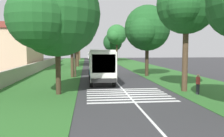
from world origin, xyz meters
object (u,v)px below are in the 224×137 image
trailing_car_0 (95,65)px  roadside_tree_left_3 (54,16)px  trailing_minibus_0 (91,55)px  roadside_tree_right_3 (146,29)px  roadside_tree_left_2 (77,39)px  roadside_tree_right_2 (185,7)px  utility_pole (75,48)px  coach_bus (100,63)px  trailing_car_2 (93,60)px  roadside_tree_right_4 (116,35)px  roadside_tree_left_0 (70,19)px  roadside_tree_left_1 (77,32)px  trailing_car_1 (93,63)px  trailing_car_3 (104,59)px  roadside_building (13,48)px  roadside_tree_right_1 (112,43)px  pedestrian (198,84)px  roadside_tree_left_4 (79,36)px

trailing_car_0 → roadside_tree_left_3: size_ratio=0.42×
trailing_minibus_0 → roadside_tree_right_3: bearing=-172.6°
roadside_tree_left_2 → roadside_tree_right_2: roadside_tree_right_2 is taller
roadside_tree_left_3 → utility_pole: roadside_tree_left_3 is taller
coach_bus → roadside_tree_left_3: 9.61m
trailing_car_2 → roadside_tree_right_4: 13.48m
trailing_car_0 → roadside_tree_left_0: 17.02m
roadside_tree_left_1 → roadside_tree_right_4: size_ratio=1.01×
roadside_tree_left_1 → roadside_tree_right_4: (21.14, -11.31, 0.56)m
trailing_car_1 → trailing_car_3: bearing=-12.4°
roadside_tree_left_3 → roadside_tree_right_4: size_ratio=0.90×
roadside_tree_left_0 → roadside_tree_left_3: (-11.58, 0.45, -1.21)m
roadside_building → roadside_tree_right_2: bearing=-137.3°
trailing_car_0 → roadside_tree_left_1: (4.44, 3.73, 6.80)m
coach_bus → roadside_building: (16.51, 14.76, 1.86)m
roadside_tree_left_2 → roadside_building: bearing=150.2°
roadside_tree_left_2 → utility_pole: roadside_tree_left_2 is taller
coach_bus → trailing_minibus_0: bearing=0.1°
trailing_car_0 → roadside_tree_left_1: 8.94m
roadside_tree_left_1 → roadside_tree_right_2: roadside_tree_left_1 is taller
roadside_tree_right_2 → roadside_tree_right_3: roadside_tree_right_2 is taller
trailing_car_3 → roadside_tree_right_2: 52.52m
trailing_car_2 → roadside_tree_left_2: size_ratio=0.46×
coach_bus → roadside_tree_left_0: bearing=42.2°
roadside_tree_left_0 → roadside_tree_right_1: roadside_tree_left_0 is taller
utility_pole → trailing_car_1: bearing=-7.6°
pedestrian → roadside_building: bearing=41.5°
roadside_tree_left_4 → roadside_tree_right_1: (-2.29, -11.30, -2.32)m
trailing_car_3 → pedestrian: 53.83m
coach_bus → trailing_car_2: (36.30, -0.05, -1.48)m
roadside_tree_left_0 → utility_pole: (0.26, -0.59, -3.83)m
roadside_tree_left_3 → roadside_building: (24.01, 10.61, -2.49)m
trailing_minibus_0 → pedestrian: 66.16m
roadside_tree_right_2 → utility_pole: 15.67m
trailing_car_3 → roadside_tree_right_4: 8.26m
trailing_car_1 → trailing_car_3: (18.47, -4.05, 0.00)m
trailing_car_0 → roadside_tree_left_3: 27.56m
roadside_tree_right_2 → pedestrian: (-1.72, -0.59, -6.62)m
roadside_tree_right_1 → roadside_tree_right_3: 47.52m
roadside_tree_left_2 → roadside_tree_right_1: 20.76m
roadside_tree_left_3 → pedestrian: size_ratio=6.03×
trailing_car_2 → roadside_tree_left_4: (18.36, 4.22, 7.56)m
roadside_tree_right_1 → trailing_car_1: bearing=164.2°
roadside_tree_right_2 → roadside_tree_right_4: 51.74m
roadside_tree_right_3 → roadside_tree_right_4: bearing=-1.4°
roadside_tree_left_0 → trailing_car_2: bearing=-6.6°
roadside_tree_left_4 → roadside_tree_left_0: bearing=-179.5°
roadside_tree_right_4 → roadside_tree_right_1: bearing=3.6°
roadside_tree_left_0 → roadside_tree_right_3: bearing=-85.8°
trailing_car_2 → roadside_tree_right_1: size_ratio=0.46×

